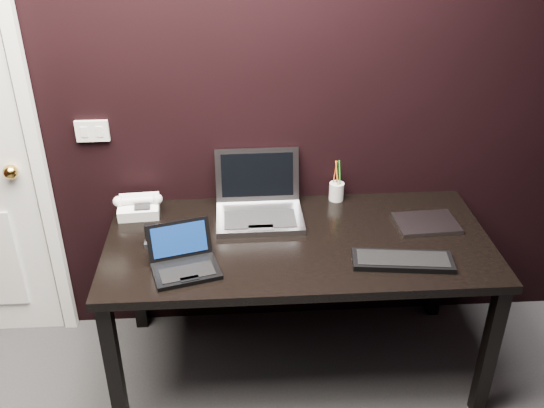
{
  "coord_description": "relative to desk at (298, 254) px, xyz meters",
  "views": [
    {
      "loc": [
        0.04,
        -0.85,
        2.19
      ],
      "look_at": [
        0.18,
        1.35,
        0.95
      ],
      "focal_mm": 40.0,
      "sensor_mm": 36.0,
      "label": 1
    }
  ],
  "objects": [
    {
      "name": "mobile_phone",
      "position": [
        -0.64,
        -0.0,
        0.12
      ],
      "size": [
        0.06,
        0.05,
        0.1
      ],
      "color": "black",
      "rests_on": "desk"
    },
    {
      "name": "desk_phone",
      "position": [
        -0.73,
        0.27,
        0.12
      ],
      "size": [
        0.23,
        0.18,
        0.11
      ],
      "color": "white",
      "rests_on": "desk"
    },
    {
      "name": "netbook",
      "position": [
        -0.49,
        -0.19,
        0.11
      ],
      "size": [
        0.32,
        0.3,
        0.17
      ],
      "color": "black",
      "rests_on": "desk"
    },
    {
      "name": "wall_back",
      "position": [
        -0.3,
        0.4,
        0.64
      ],
      "size": [
        4.0,
        0.0,
        4.0
      ],
      "primitive_type": "plane",
      "rotation": [
        1.57,
        0.0,
        0.0
      ],
      "color": "black",
      "rests_on": "ground"
    },
    {
      "name": "ext_keyboard",
      "position": [
        0.41,
        -0.21,
        0.09
      ],
      "size": [
        0.43,
        0.19,
        0.03
      ],
      "color": "black",
      "rests_on": "desk"
    },
    {
      "name": "closed_laptop",
      "position": [
        0.6,
        0.08,
        0.09
      ],
      "size": [
        0.29,
        0.21,
        0.02
      ],
      "color": "#9A999E",
      "rests_on": "desk"
    },
    {
      "name": "wall_switch",
      "position": [
        -0.92,
        0.39,
        0.46
      ],
      "size": [
        0.15,
        0.02,
        0.1
      ],
      "color": "silver",
      "rests_on": "wall_back"
    },
    {
      "name": "pen_cup",
      "position": [
        0.22,
        0.35,
        0.13
      ],
      "size": [
        0.08,
        0.08,
        0.21
      ],
      "color": "silver",
      "rests_on": "desk"
    },
    {
      "name": "silver_laptop",
      "position": [
        -0.16,
        0.22,
        0.13
      ],
      "size": [
        0.4,
        0.36,
        0.28
      ],
      "color": "#97979C",
      "rests_on": "desk"
    },
    {
      "name": "desk",
      "position": [
        0.0,
        0.0,
        0.0
      ],
      "size": [
        1.7,
        0.8,
        0.74
      ],
      "color": "black",
      "rests_on": "ground"
    }
  ]
}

